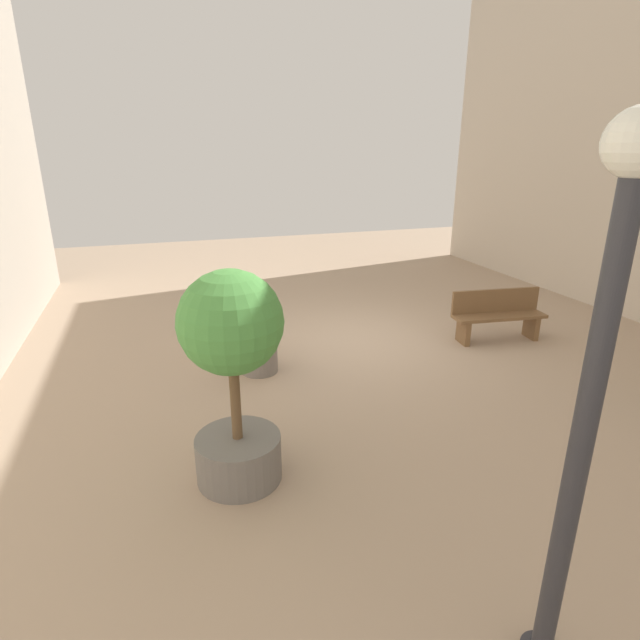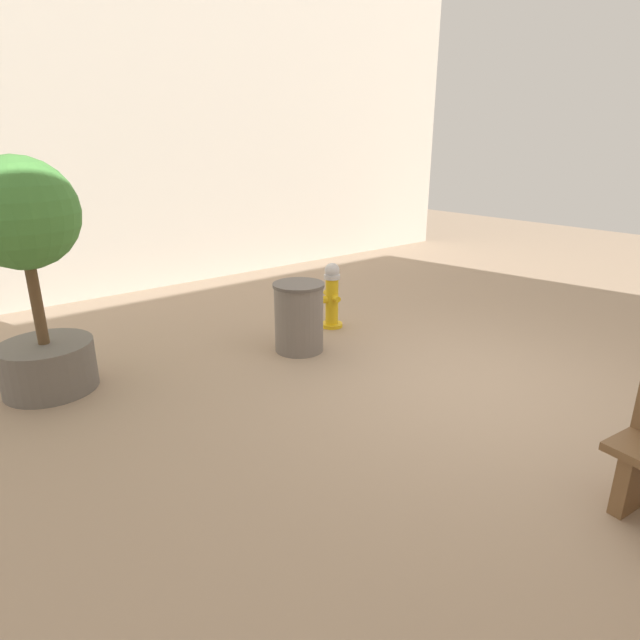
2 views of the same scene
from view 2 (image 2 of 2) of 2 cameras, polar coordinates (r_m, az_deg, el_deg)
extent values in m
plane|color=tan|center=(5.79, 16.81, -7.06)|extent=(23.40, 23.40, 0.00)
cylinder|color=gold|center=(7.30, 1.29, -0.52)|extent=(0.30, 0.30, 0.05)
cylinder|color=gold|center=(7.20, 1.31, 2.08)|extent=(0.18, 0.18, 0.64)
cylinder|color=silver|center=(7.10, 1.33, 4.79)|extent=(0.22, 0.22, 0.06)
sphere|color=silver|center=(7.08, 1.34, 5.46)|extent=(0.20, 0.20, 0.20)
cylinder|color=gold|center=(7.06, 1.78, 2.39)|extent=(0.15, 0.11, 0.08)
cylinder|color=gold|center=(7.29, 0.86, 2.94)|extent=(0.15, 0.11, 0.08)
cylinder|color=gold|center=(7.13, 0.23, 2.22)|extent=(0.14, 0.16, 0.10)
cube|color=brown|center=(4.38, 31.27, -14.75)|extent=(0.15, 0.40, 0.45)
cylinder|color=slate|center=(6.10, -27.64, -4.51)|extent=(0.93, 0.93, 0.51)
cylinder|color=brown|center=(5.87, -28.75, 2.26)|extent=(0.11, 0.11, 0.99)
sphere|color=#4C9342|center=(5.72, -30.05, 10.11)|extent=(1.07, 1.07, 1.07)
cylinder|color=slate|center=(6.37, -2.32, 0.15)|extent=(0.60, 0.60, 0.82)
cylinder|color=#5B5551|center=(6.24, -2.37, 3.87)|extent=(0.63, 0.63, 0.04)
camera|label=1|loc=(7.38, -74.08, 13.78)|focal=28.24mm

